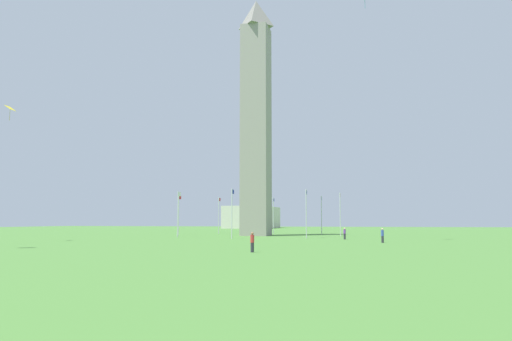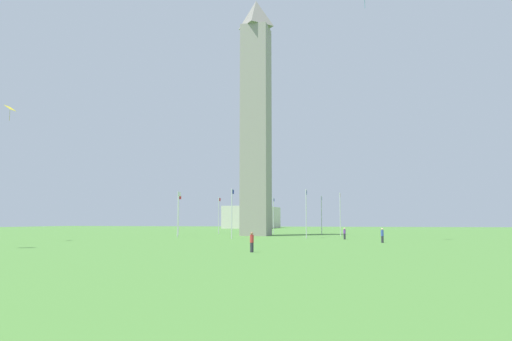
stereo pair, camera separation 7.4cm
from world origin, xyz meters
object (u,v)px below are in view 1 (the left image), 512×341
flagpole_e (179,213)px  flagpole_se (178,212)px  flagpole_sw (306,211)px  flagpole_nw (322,213)px  person_red_shirt (252,242)px  flagpole_n (273,214)px  person_purple_shirt (345,234)px  distant_building (253,217)px  flagpole_s (232,211)px  flagpole_w (340,212)px  person_blue_shirt (382,235)px  kite_yellow_diamond (10,109)px  obelisk_monument (256,115)px  flagpole_ne (219,214)px

flagpole_e → flagpole_se: (-10.34, -4.28, 0.00)m
flagpole_sw → flagpole_nw: same height
person_red_shirt → flagpole_nw: bearing=19.5°
flagpole_nw → flagpole_sw: bearing=180.0°
flagpole_n → person_purple_shirt: size_ratio=4.50×
person_purple_shirt → distant_building: bearing=-58.4°
flagpole_n → flagpole_nw: (-4.28, -10.34, 0.00)m
flagpole_s → flagpole_sw: (4.28, -10.34, 0.00)m
flagpole_se → person_red_shirt: 38.98m
flagpole_se → distant_building: (94.35, 11.92, -0.27)m
person_purple_shirt → flagpole_w: bearing=-73.4°
person_blue_shirt → kite_yellow_diamond: size_ratio=0.90×
obelisk_monument → flagpole_w: obelisk_monument is taller
person_purple_shirt → person_red_shirt: bearing=89.3°
flagpole_s → distant_building: distant_building is taller
flagpole_nw → distant_building: size_ratio=0.27×
distant_building → person_blue_shirt: bearing=-157.8°
flagpole_w → distant_building: 91.76m
obelisk_monument → person_red_shirt: obelisk_monument is taller
flagpole_n → flagpole_ne: same height
person_red_shirt → kite_yellow_diamond: bearing=91.2°
flagpole_w → distant_building: bearing=23.7°
flagpole_nw → flagpole_s: bearing=157.5°
person_blue_shirt → distant_building: bearing=-2.9°
flagpole_ne → flagpole_sw: same height
flagpole_ne → flagpole_w: size_ratio=1.00×
flagpole_sw → flagpole_nw: size_ratio=1.00×
distant_building → flagpole_e: bearing=-174.8°
flagpole_s → kite_yellow_diamond: bearing=125.0°
flagpole_e → flagpole_se: 11.19m
flagpole_nw → obelisk_monument: bearing=135.2°
flagpole_nw → distant_building: bearing=23.9°
flagpole_sw → kite_yellow_diamond: (-21.35, 34.71, 12.77)m
flagpole_e → person_purple_shirt: (-13.25, -30.75, -3.24)m
flagpole_nw → distant_building: (73.68, 32.60, -0.27)m
flagpole_se → flagpole_sw: bearing=-90.0°
flagpole_ne → flagpole_nw: (-0.00, -20.67, 0.00)m
person_red_shirt → person_purple_shirt: 30.45m
person_red_shirt → distant_building: size_ratio=0.06×
flagpole_s → kite_yellow_diamond: 32.38m
flagpole_se → flagpole_s: bearing=-112.5°
obelisk_monument → kite_yellow_diamond: (-31.62, 24.37, -4.63)m
flagpole_se → person_red_shirt: flagpole_se is taller
flagpole_s → person_purple_shirt: 16.51m
flagpole_s → person_red_shirt: bearing=-159.9°
flagpole_n → person_blue_shirt: bearing=-150.4°
flagpole_se → person_blue_shirt: size_ratio=4.22×
obelisk_monument → flagpole_s: bearing=180.0°
flagpole_e → person_blue_shirt: 42.47m
flagpole_n → flagpole_s: (-29.24, 0.00, 0.00)m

